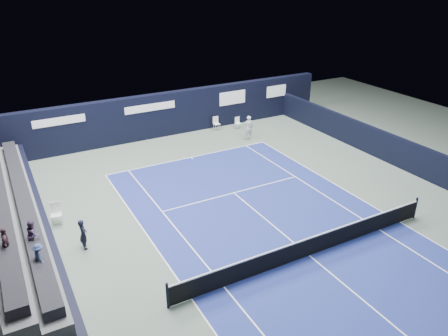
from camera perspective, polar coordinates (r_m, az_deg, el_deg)
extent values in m
plane|color=#505F54|center=(20.40, 7.54, -8.38)|extent=(48.00, 48.00, 0.00)
cube|color=navy|center=(19.13, 11.09, -11.17)|extent=(10.97, 23.77, 0.01)
cube|color=black|center=(29.17, 19.91, 2.85)|extent=(0.30, 22.00, 1.80)
cube|color=silver|center=(32.53, -0.96, 5.77)|extent=(0.46, 0.44, 0.04)
cube|color=silver|center=(32.61, -1.11, 6.33)|extent=(0.44, 0.05, 0.52)
cylinder|color=silver|center=(32.83, -0.79, 5.53)|extent=(0.03, 0.03, 0.46)
cylinder|color=silver|center=(32.68, -1.39, 5.44)|extent=(0.03, 0.03, 0.46)
cylinder|color=silver|center=(32.53, -0.52, 5.35)|extent=(0.03, 0.03, 0.46)
cylinder|color=silver|center=(32.38, -1.13, 5.25)|extent=(0.03, 0.03, 0.46)
cube|color=white|center=(32.60, -1.13, 6.48)|extent=(0.36, 0.10, 0.33)
cube|color=white|center=(32.83, 1.87, 5.84)|extent=(0.39, 0.38, 0.04)
cube|color=white|center=(32.90, 1.73, 6.32)|extent=(0.38, 0.04, 0.46)
cylinder|color=white|center=(33.10, 1.98, 5.64)|extent=(0.02, 0.02, 0.40)
cylinder|color=white|center=(32.95, 1.48, 5.55)|extent=(0.02, 0.02, 0.40)
cylinder|color=white|center=(32.85, 2.25, 5.48)|extent=(0.02, 0.02, 0.40)
cylinder|color=white|center=(32.70, 1.74, 5.39)|extent=(0.02, 0.02, 0.40)
cube|color=silver|center=(22.04, -21.07, -5.74)|extent=(0.56, 0.54, 0.05)
cube|color=silver|center=(22.09, -21.16, -4.81)|extent=(0.47, 0.13, 0.57)
cylinder|color=silver|center=(22.31, -20.43, -6.00)|extent=(0.03, 0.03, 0.50)
cylinder|color=silver|center=(22.36, -21.47, -6.11)|extent=(0.03, 0.03, 0.50)
cylinder|color=silver|center=(21.98, -20.46, -6.49)|extent=(0.03, 0.03, 0.50)
cylinder|color=silver|center=(22.02, -21.52, -6.61)|extent=(0.03, 0.03, 0.50)
imported|color=black|center=(19.79, -17.91, -8.23)|extent=(0.36, 0.52, 1.40)
cube|color=white|center=(27.95, -4.34, 1.41)|extent=(10.97, 0.06, 0.00)
cube|color=white|center=(22.59, 22.02, -6.58)|extent=(0.06, 23.77, 0.00)
cube|color=white|center=(16.77, -4.27, -16.69)|extent=(0.06, 23.77, 0.00)
cube|color=white|center=(21.65, 19.65, -7.61)|extent=(0.06, 23.77, 0.00)
cube|color=white|center=(17.22, 0.01, -15.27)|extent=(0.06, 23.77, 0.00)
cube|color=white|center=(23.54, 1.29, -3.26)|extent=(8.23, 0.06, 0.00)
cube|color=white|center=(19.12, 11.09, -11.16)|extent=(0.06, 12.80, 0.00)
cube|color=white|center=(27.82, -4.21, 1.30)|extent=(0.06, 0.30, 0.00)
cylinder|color=black|center=(23.00, 23.72, -4.77)|extent=(0.10, 0.10, 1.10)
cylinder|color=black|center=(16.16, -7.40, -16.21)|extent=(0.10, 0.10, 1.10)
cube|color=black|center=(18.87, 11.21, -10.05)|extent=(12.80, 0.03, 0.86)
cube|color=white|center=(18.62, 11.32, -8.92)|extent=(12.80, 0.05, 0.06)
cube|color=black|center=(31.41, -7.99, 6.93)|extent=(26.00, 0.60, 3.10)
cube|color=silver|center=(29.28, -20.74, 5.74)|extent=(3.20, 0.02, 0.50)
cube|color=silver|center=(30.58, -9.61, 7.79)|extent=(3.60, 0.02, 0.50)
cube|color=silver|center=(33.22, 1.11, 9.15)|extent=(2.20, 0.02, 1.00)
cube|color=silver|center=(35.32, 6.84, 9.94)|extent=(1.80, 0.02, 0.90)
cube|color=black|center=(20.47, -22.04, -8.08)|extent=(0.30, 22.00, 1.20)
cube|color=silver|center=(17.57, -19.75, -13.61)|extent=(0.02, 2.40, 0.45)
cube|color=silver|center=(20.48, -21.57, -7.98)|extent=(0.02, 2.00, 0.45)
cube|color=#4D4D4F|center=(21.20, -24.14, -6.57)|extent=(0.90, 16.00, 1.65)
cube|color=#434345|center=(21.10, -26.65, -6.55)|extent=(0.90, 16.00, 2.10)
cube|color=black|center=(20.72, -24.63, -4.14)|extent=(0.63, 15.20, 0.40)
imported|color=#443050|center=(17.55, -23.64, -7.92)|extent=(0.52, 0.62, 1.14)
imported|color=navy|center=(16.39, -22.98, -10.59)|extent=(0.50, 0.70, 0.98)
imported|color=#4D2E36|center=(16.67, -26.62, -8.66)|extent=(0.29, 0.64, 1.08)
imported|color=silver|center=(30.73, 3.20, 5.33)|extent=(0.67, 0.49, 1.68)
cylinder|color=black|center=(30.35, 3.26, 5.49)|extent=(0.03, 0.29, 0.13)
torus|color=black|center=(30.12, 3.52, 5.53)|extent=(0.30, 0.13, 0.29)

